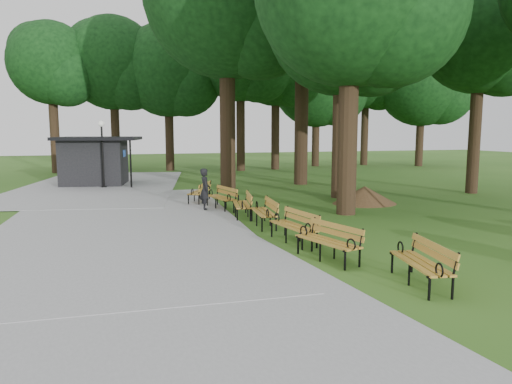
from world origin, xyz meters
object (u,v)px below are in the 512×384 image
object	(u,v)px
lamp_post	(102,140)
lawn_tree_1	(341,20)
bench_1	(327,242)
bench_4	(242,205)
lawn_tree_5	(481,34)
person	(205,189)
bench_0	(420,263)
bench_6	(199,192)
dirt_mound	(365,195)
bench_2	(293,226)
bench_3	(263,212)
bench_5	(221,198)
lawn_tree_4	(303,6)
kiosk	(94,161)

from	to	relation	value
lamp_post	lawn_tree_1	size ratio (longest dim) A/B	0.32
lamp_post	bench_1	xyz separation A→B (m)	(5.35, -16.06, -2.06)
bench_4	lawn_tree_5	xyz separation A→B (m)	(12.35, 3.00, 7.03)
bench_4	lawn_tree_1	distance (m)	9.78
person	lamp_post	size ratio (longest dim) A/B	0.45
bench_0	bench_6	size ratio (longest dim) A/B	1.00
lamp_post	dirt_mound	xyz separation A→B (m)	(10.52, -8.65, -2.14)
bench_2	bench_6	size ratio (longest dim) A/B	1.00
bench_6	dirt_mound	bearing A→B (deg)	96.41
bench_2	bench_0	bearing A→B (deg)	5.54
bench_3	lawn_tree_5	distance (m)	14.74
person	bench_5	bearing A→B (deg)	-74.24
lamp_post	bench_6	bearing A→B (deg)	-57.80
bench_5	lawn_tree_1	world-z (taller)	lawn_tree_1
dirt_mound	bench_3	xyz separation A→B (m)	(-5.41, -3.20, 0.08)
bench_3	bench_5	bearing A→B (deg)	-165.10
lamp_post	bench_0	distance (m)	19.39
dirt_mound	bench_0	size ratio (longest dim) A/B	1.20
bench_0	bench_5	world-z (taller)	same
lamp_post	bench_0	bearing A→B (deg)	-70.85
bench_0	lawn_tree_4	world-z (taller)	lawn_tree_4
bench_5	lawn_tree_5	world-z (taller)	lawn_tree_5
bench_2	lawn_tree_1	xyz separation A→B (m)	(5.05, 7.52, 7.34)
bench_0	bench_3	size ratio (longest dim) A/B	1.00
lawn_tree_1	dirt_mound	bearing A→B (deg)	-82.90
bench_0	bench_2	size ratio (longest dim) A/B	1.00
person	bench_2	world-z (taller)	person
person	lawn_tree_4	xyz separation A→B (m)	(6.79, 7.20, 8.92)
dirt_mound	lawn_tree_5	distance (m)	9.86
dirt_mound	bench_0	world-z (taller)	bench_0
bench_1	bench_2	xyz separation A→B (m)	(-0.13, 1.89, 0.00)
lamp_post	person	bearing A→B (deg)	-65.29
lawn_tree_5	bench_1	bearing A→B (deg)	-143.05
bench_5	lawn_tree_5	bearing A→B (deg)	82.39
dirt_mound	kiosk	bearing A→B (deg)	136.76
lamp_post	bench_6	size ratio (longest dim) A/B	1.86
person	bench_2	xyz separation A→B (m)	(1.35, -5.76, -0.36)
dirt_mound	lawn_tree_1	world-z (taller)	lawn_tree_1
lamp_post	lawn_tree_4	bearing A→B (deg)	-6.52
lawn_tree_1	bench_6	bearing A→B (deg)	177.08
bench_2	lawn_tree_1	world-z (taller)	lawn_tree_1
dirt_mound	bench_5	bearing A→B (deg)	176.41
person	kiosk	world-z (taller)	kiosk
bench_2	lawn_tree_1	distance (m)	11.66
dirt_mound	bench_5	world-z (taller)	bench_5
lawn_tree_1	lawn_tree_5	bearing A→B (deg)	-4.10
lawn_tree_1	lawn_tree_4	distance (m)	5.79
bench_1	bench_5	distance (m)	7.83
lamp_post	bench_5	bearing A→B (deg)	-61.42
kiosk	bench_3	world-z (taller)	kiosk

